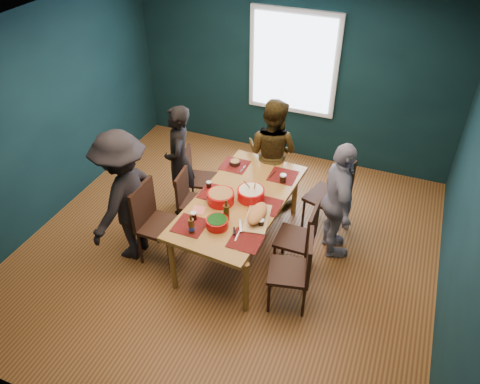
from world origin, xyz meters
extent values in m
cube|color=#9C672D|center=(0.00, 0.00, -0.01)|extent=(5.00, 5.00, 0.01)
cube|color=beige|center=(0.00, 0.00, 2.70)|extent=(5.00, 5.00, 0.01)
cube|color=#0F2E33|center=(-2.50, 0.00, 1.35)|extent=(0.01, 5.00, 2.70)
cube|color=#0F2E33|center=(2.50, 0.00, 1.35)|extent=(0.01, 5.00, 2.70)
cube|color=#0F2E33|center=(0.00, 2.50, 1.35)|extent=(5.00, 0.01, 2.70)
cube|color=#0F2E33|center=(0.00, -2.50, 1.35)|extent=(5.00, 0.01, 2.70)
cube|color=white|center=(0.00, 2.47, 1.55)|extent=(1.35, 0.06, 1.55)
cube|color=#A87932|center=(0.11, 0.08, 0.73)|extent=(1.14, 2.06, 0.05)
cylinder|color=#A87932|center=(-0.33, -0.84, 0.35)|extent=(0.07, 0.07, 0.71)
cylinder|color=#A87932|center=(0.55, -0.84, 0.35)|extent=(0.07, 0.07, 0.71)
cylinder|color=#A87932|center=(-0.33, 1.00, 0.35)|extent=(0.07, 0.07, 0.71)
cylinder|color=#A87932|center=(0.55, 1.00, 0.35)|extent=(0.07, 0.07, 0.71)
cube|color=black|center=(-0.73, 0.70, 0.42)|extent=(0.46, 0.46, 0.04)
cube|color=black|center=(-0.90, 0.66, 0.65)|extent=(0.12, 0.39, 0.43)
cylinder|color=black|center=(-0.86, 0.50, 0.20)|extent=(0.03, 0.03, 0.40)
cylinder|color=black|center=(-0.53, 0.57, 0.20)|extent=(0.03, 0.03, 0.40)
cylinder|color=black|center=(-0.93, 0.83, 0.20)|extent=(0.03, 0.03, 0.40)
cylinder|color=black|center=(-0.60, 0.90, 0.20)|extent=(0.03, 0.03, 0.40)
cube|color=black|center=(-0.56, 0.22, 0.41)|extent=(0.42, 0.42, 0.04)
cube|color=black|center=(-0.73, 0.20, 0.63)|extent=(0.08, 0.38, 0.41)
cylinder|color=black|center=(-0.71, 0.04, 0.19)|extent=(0.03, 0.03, 0.39)
cylinder|color=black|center=(-0.38, 0.07, 0.19)|extent=(0.03, 0.03, 0.39)
cylinder|color=black|center=(-0.74, 0.36, 0.19)|extent=(0.03, 0.03, 0.39)
cylinder|color=black|center=(-0.42, 0.40, 0.19)|extent=(0.03, 0.03, 0.39)
cube|color=black|center=(-0.69, -0.44, 0.50)|extent=(0.47, 0.47, 0.04)
cube|color=black|center=(-0.90, -0.44, 0.77)|extent=(0.05, 0.46, 0.51)
cylinder|color=black|center=(-0.89, -0.64, 0.24)|extent=(0.04, 0.04, 0.48)
cylinder|color=black|center=(-0.49, -0.64, 0.24)|extent=(0.04, 0.04, 0.48)
cylinder|color=black|center=(-0.89, -0.24, 0.24)|extent=(0.04, 0.04, 0.48)
cylinder|color=black|center=(-0.49, -0.24, 0.24)|extent=(0.04, 0.04, 0.48)
cube|color=black|center=(1.00, 0.84, 0.50)|extent=(0.58, 0.58, 0.04)
cube|color=black|center=(1.21, 0.78, 0.78)|extent=(0.17, 0.46, 0.51)
cylinder|color=black|center=(0.76, 0.71, 0.24)|extent=(0.04, 0.04, 0.48)
cylinder|color=black|center=(1.14, 0.59, 0.24)|extent=(0.04, 0.04, 0.48)
cylinder|color=black|center=(0.87, 1.09, 0.24)|extent=(0.04, 0.04, 0.48)
cylinder|color=black|center=(1.25, 0.98, 0.24)|extent=(0.04, 0.04, 0.48)
cube|color=black|center=(0.84, -0.02, 0.45)|extent=(0.43, 0.43, 0.04)
cube|color=black|center=(1.03, -0.01, 0.70)|extent=(0.04, 0.42, 0.46)
cylinder|color=black|center=(0.66, -0.20, 0.22)|extent=(0.03, 0.03, 0.43)
cylinder|color=black|center=(1.02, -0.19, 0.22)|extent=(0.03, 0.03, 0.43)
cylinder|color=black|center=(0.65, 0.16, 0.22)|extent=(0.03, 0.03, 0.43)
cylinder|color=black|center=(1.02, 0.17, 0.22)|extent=(0.03, 0.03, 0.43)
cube|color=black|center=(0.93, -0.55, 0.46)|extent=(0.52, 0.52, 0.04)
cube|color=black|center=(1.12, -0.51, 0.72)|extent=(0.14, 0.43, 0.48)
cylinder|color=black|center=(0.79, -0.77, 0.22)|extent=(0.03, 0.03, 0.44)
cylinder|color=black|center=(1.15, -0.69, 0.22)|extent=(0.03, 0.03, 0.44)
cylinder|color=black|center=(0.71, -0.41, 0.22)|extent=(0.03, 0.03, 0.44)
cylinder|color=black|center=(1.07, -0.33, 0.22)|extent=(0.03, 0.03, 0.44)
imported|color=black|center=(-0.93, 0.52, 0.78)|extent=(0.57, 0.67, 1.56)
imported|color=black|center=(0.14, 1.18, 0.78)|extent=(0.85, 0.71, 1.56)
imported|color=white|center=(1.21, 0.44, 0.77)|extent=(0.71, 0.98, 1.54)
imported|color=black|center=(-1.10, -0.49, 0.85)|extent=(0.70, 1.13, 1.70)
cylinder|color=#BD0B0D|center=(-0.08, -0.05, 0.82)|extent=(0.32, 0.32, 0.13)
cylinder|color=#5D9335|center=(-0.08, -0.05, 0.88)|extent=(0.28, 0.28, 0.02)
cylinder|color=#BD0B0D|center=(0.23, 0.14, 0.82)|extent=(0.32, 0.32, 0.13)
cylinder|color=beige|center=(0.23, 0.14, 0.88)|extent=(0.28, 0.28, 0.02)
cylinder|color=tan|center=(0.27, 0.14, 0.93)|extent=(0.09, 0.18, 0.26)
cylinder|color=tan|center=(0.20, 0.14, 0.93)|extent=(0.08, 0.18, 0.26)
cylinder|color=#BD0B0D|center=(0.07, -0.47, 0.81)|extent=(0.25, 0.25, 0.10)
cylinder|color=#104010|center=(0.07, -0.47, 0.86)|extent=(0.22, 0.22, 0.02)
cube|color=#D9B075|center=(0.43, -0.19, 0.77)|extent=(0.34, 0.55, 0.02)
ellipsoid|color=#C07C45|center=(0.43, -0.19, 0.84)|extent=(0.25, 0.43, 0.12)
cube|color=#ACACB3|center=(0.31, -0.39, 0.79)|extent=(0.11, 0.20, 0.00)
cylinder|color=black|center=(0.28, -0.50, 0.79)|extent=(0.07, 0.11, 0.02)
sphere|color=#155713|center=(0.43, -0.30, 0.84)|extent=(0.04, 0.04, 0.04)
sphere|color=#155713|center=(0.43, -0.19, 0.84)|extent=(0.04, 0.04, 0.04)
sphere|color=#155713|center=(0.43, -0.07, 0.84)|extent=(0.04, 0.04, 0.04)
cylinder|color=black|center=(-0.22, 0.75, 0.79)|extent=(0.15, 0.15, 0.06)
cylinder|color=#5D9335|center=(-0.22, 0.75, 0.81)|extent=(0.12, 0.12, 0.01)
cylinder|color=#40240B|center=(-0.15, -0.66, 0.85)|extent=(0.06, 0.06, 0.18)
cylinder|color=#40240B|center=(-0.15, -0.66, 0.97)|extent=(0.03, 0.03, 0.07)
cylinder|color=#173BA6|center=(-0.15, -0.66, 0.82)|extent=(0.07, 0.07, 0.04)
cylinder|color=#40240B|center=(0.11, -0.32, 0.86)|extent=(0.07, 0.07, 0.20)
cylinder|color=#40240B|center=(0.11, -0.32, 0.99)|extent=(0.03, 0.03, 0.08)
cylinder|color=black|center=(-0.23, -0.46, 0.81)|extent=(0.07, 0.07, 0.10)
cylinder|color=silver|center=(-0.23, -0.46, 0.85)|extent=(0.07, 0.07, 0.01)
cylinder|color=black|center=(0.51, -0.28, 0.80)|extent=(0.06, 0.06, 0.09)
cylinder|color=silver|center=(0.51, -0.28, 0.84)|extent=(0.06, 0.06, 0.01)
cylinder|color=black|center=(0.48, 0.60, 0.81)|extent=(0.08, 0.08, 0.11)
cylinder|color=silver|center=(0.48, 0.60, 0.86)|extent=(0.08, 0.08, 0.02)
cylinder|color=black|center=(-0.32, 0.15, 0.80)|extent=(0.06, 0.06, 0.09)
cylinder|color=silver|center=(-0.32, 0.15, 0.84)|extent=(0.06, 0.06, 0.01)
cube|color=#E46F60|center=(0.42, 0.14, 0.76)|extent=(0.14, 0.14, 0.00)
cube|color=#E46F60|center=(-0.25, -0.29, 0.76)|extent=(0.17, 0.17, 0.00)
cube|color=#E46F60|center=(0.42, -0.66, 0.76)|extent=(0.20, 0.20, 0.00)
camera|label=1|loc=(1.74, -3.99, 4.14)|focal=35.00mm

